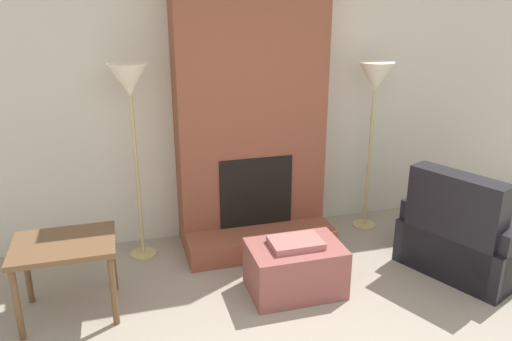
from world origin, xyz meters
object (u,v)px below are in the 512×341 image
at_px(armchair, 469,237).
at_px(floor_lamp_left, 130,91).
at_px(floor_lamp_right, 375,86).
at_px(side_table, 65,253).
at_px(ottoman, 295,267).

bearing_deg(armchair, floor_lamp_left, 46.53).
xyz_separation_m(armchair, floor_lamp_right, (-0.44, 0.93, 1.12)).
bearing_deg(side_table, floor_lamp_left, 52.83).
bearing_deg(armchair, floor_lamp_right, 1.91).
distance_m(ottoman, floor_lamp_right, 1.82).
xyz_separation_m(ottoman, floor_lamp_right, (1.06, 0.89, 1.18)).
xyz_separation_m(ottoman, side_table, (-1.62, 0.17, 0.28)).
bearing_deg(floor_lamp_left, floor_lamp_right, 0.00).
bearing_deg(armchair, side_table, 62.54).
xyz_separation_m(floor_lamp_left, floor_lamp_right, (2.13, 0.00, -0.06)).
xyz_separation_m(ottoman, floor_lamp_left, (-1.08, 0.89, 1.24)).
distance_m(armchair, floor_lamp_left, 2.98).
relative_size(armchair, floor_lamp_right, 0.76).
height_order(side_table, floor_lamp_right, floor_lamp_right).
relative_size(ottoman, floor_lamp_left, 0.42).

